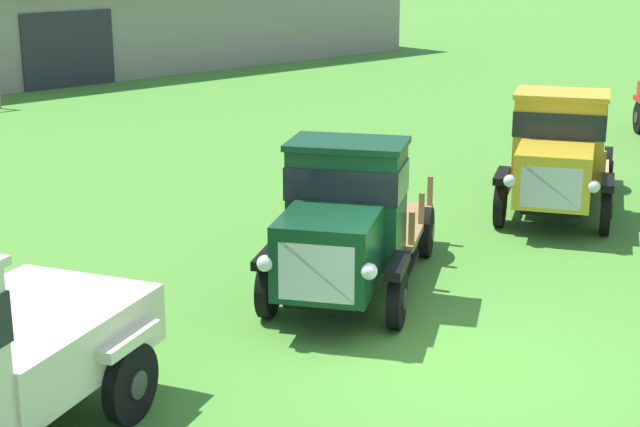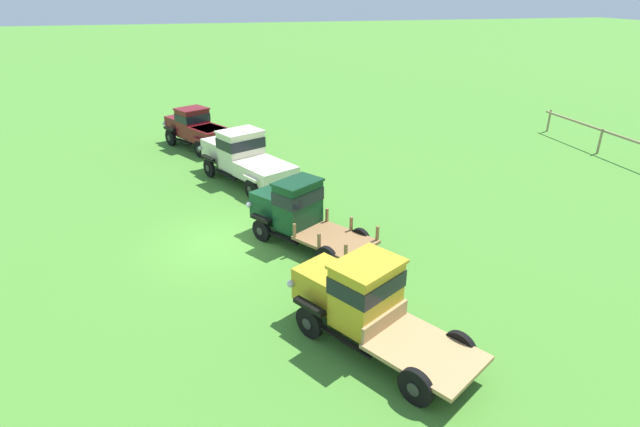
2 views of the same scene
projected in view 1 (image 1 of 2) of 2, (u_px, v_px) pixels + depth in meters
ground_plane at (467, 361)px, 11.40m from camera, size 240.00×240.00×0.00m
farm_shed at (88, 16)px, 37.06m from camera, size 24.42×10.78×3.47m
vintage_truck_midrow_center at (345, 222)px, 13.02m from camera, size 4.71×3.91×2.17m
vintage_truck_far_side at (558, 153)px, 16.97m from camera, size 5.03×3.92×2.18m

